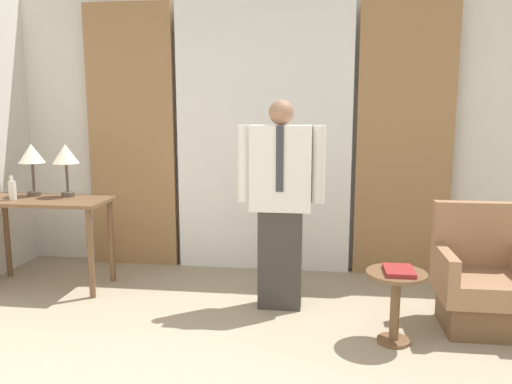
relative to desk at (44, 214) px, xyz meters
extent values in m
cube|color=silver|center=(1.85, 0.90, 0.68)|extent=(10.00, 0.06, 2.70)
cube|color=white|center=(1.85, 0.77, 0.62)|extent=(1.68, 0.06, 2.58)
cube|color=#997047|center=(0.53, 0.77, 0.62)|extent=(0.87, 0.06, 2.58)
cube|color=#997047|center=(3.16, 0.77, 0.62)|extent=(0.87, 0.06, 2.58)
cube|color=brown|center=(0.00, 0.00, 0.12)|extent=(1.15, 0.54, 0.03)
cylinder|color=brown|center=(0.51, -0.21, -0.28)|extent=(0.05, 0.05, 0.77)
cylinder|color=brown|center=(-0.51, 0.21, -0.28)|extent=(0.05, 0.05, 0.77)
cylinder|color=brown|center=(0.51, 0.21, -0.28)|extent=(0.05, 0.05, 0.77)
cylinder|color=#4C4238|center=(-0.16, 0.13, 0.15)|extent=(0.11, 0.11, 0.04)
cylinder|color=#4C4238|center=(-0.16, 0.13, 0.30)|extent=(0.02, 0.02, 0.26)
cone|color=beige|center=(-0.16, 0.13, 0.52)|extent=(0.23, 0.23, 0.17)
cylinder|color=#4C4238|center=(0.16, 0.13, 0.15)|extent=(0.11, 0.11, 0.04)
cylinder|color=#4C4238|center=(0.16, 0.13, 0.30)|extent=(0.02, 0.02, 0.26)
cone|color=beige|center=(0.16, 0.13, 0.52)|extent=(0.23, 0.23, 0.17)
cylinder|color=silver|center=(-0.24, -0.07, 0.21)|extent=(0.07, 0.07, 0.16)
cylinder|color=silver|center=(-0.24, -0.07, 0.32)|extent=(0.03, 0.03, 0.05)
cube|color=#38332D|center=(2.09, -0.19, -0.27)|extent=(0.34, 0.18, 0.79)
cube|color=silver|center=(2.09, -0.19, 0.46)|extent=(0.47, 0.21, 0.66)
cube|color=#333338|center=(2.09, -0.31, 0.54)|extent=(0.06, 0.01, 0.49)
cylinder|color=silver|center=(1.81, -0.19, 0.49)|extent=(0.10, 0.10, 0.59)
cylinder|color=silver|center=(2.38, -0.19, 0.49)|extent=(0.10, 0.10, 0.59)
sphere|color=#936B51|center=(2.09, -0.19, 0.88)|extent=(0.19, 0.19, 0.19)
cube|color=brown|center=(3.56, -0.44, -0.55)|extent=(0.53, 0.47, 0.24)
cube|color=#936B4C|center=(3.56, -0.44, -0.34)|extent=(0.62, 0.56, 0.16)
cube|color=#936B4C|center=(3.56, -0.20, -0.02)|extent=(0.62, 0.10, 0.49)
cube|color=#936B4C|center=(3.29, -0.44, -0.17)|extent=(0.08, 0.56, 0.18)
cylinder|color=brown|center=(2.92, -0.72, -0.65)|extent=(0.22, 0.22, 0.02)
cylinder|color=brown|center=(2.92, -0.72, -0.43)|extent=(0.06, 0.06, 0.47)
cylinder|color=brown|center=(2.92, -0.72, -0.18)|extent=(0.40, 0.40, 0.03)
cube|color=maroon|center=(2.93, -0.74, -0.15)|extent=(0.19, 0.25, 0.03)
camera|label=1|loc=(2.40, -4.01, 0.91)|focal=35.00mm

